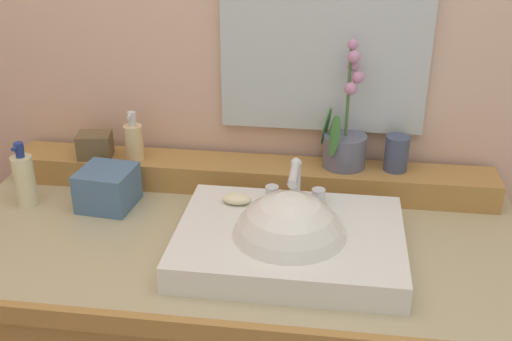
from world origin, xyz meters
TOP-DOWN VIEW (x-y plane):
  - back_ledge at (0.00, 0.25)m, footprint 1.28×0.13m
  - sink_basin at (0.14, -0.07)m, footprint 0.50×0.37m
  - soap_bar at (-0.00, 0.04)m, footprint 0.07×0.04m
  - potted_plant at (0.25, 0.26)m, footprint 0.13×0.12m
  - soap_dispenser at (-0.31, 0.23)m, footprint 0.05×0.05m
  - tumbler_cup at (0.38, 0.26)m, footprint 0.06×0.06m
  - trinket_box at (-0.42, 0.23)m, footprint 0.10×0.08m
  - lotion_bottle at (-0.55, 0.08)m, footprint 0.05×0.06m
  - tissue_box at (-0.34, 0.10)m, footprint 0.14×0.14m
  - mirror at (0.18, 0.32)m, footprint 0.53×0.02m

SIDE VIEW (x-z plane):
  - sink_basin at x=0.14m, z-range 0.73..1.01m
  - back_ledge at x=0.00m, z-range 0.84..0.91m
  - tissue_box at x=-0.34m, z-range 0.84..0.94m
  - lotion_bottle at x=-0.55m, z-range 0.83..0.99m
  - soap_bar at x=0.00m, z-range 0.90..0.93m
  - trinket_box at x=-0.42m, z-range 0.91..0.98m
  - tumbler_cup at x=0.38m, z-range 0.91..1.01m
  - soap_dispenser at x=-0.31m, z-range 0.90..1.03m
  - potted_plant at x=0.25m, z-range 0.82..1.15m
  - mirror at x=0.18m, z-range 0.99..1.59m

